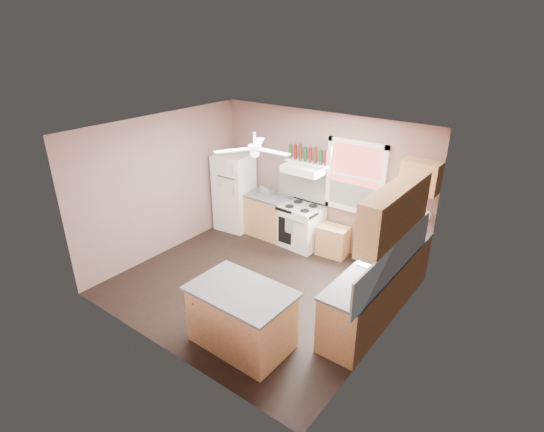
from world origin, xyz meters
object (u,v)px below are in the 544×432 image
Objects in this scene: refrigerator at (234,192)px; island at (242,319)px; toaster at (267,191)px; cart at (333,242)px; stove at (301,226)px.

refrigerator reaches higher than island.
toaster is at bearing 4.77° from refrigerator.
island is (0.26, -3.00, 0.15)m from cart.
refrigerator reaches higher than toaster.
toaster is 1.03m from stove.
refrigerator is 1.27× the size of island.
stove reaches higher than cart.
stove is at bearing -2.19° from refrigerator.
cart is 0.43× the size of island.
refrigerator is 5.99× the size of toaster.
refrigerator reaches higher than stove.
stove is 0.65× the size of island.
refrigerator is 2.95× the size of cart.
island reaches higher than cart.
island is (2.62, -2.81, -0.41)m from refrigerator.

